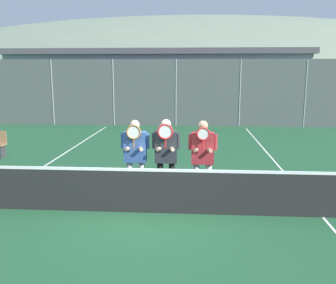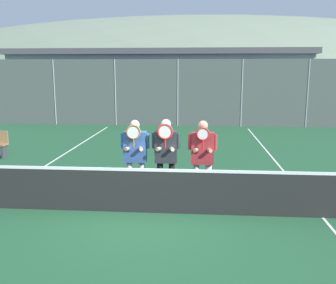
# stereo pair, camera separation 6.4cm
# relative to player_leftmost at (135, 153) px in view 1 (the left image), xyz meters

# --- Properties ---
(ground_plane) EXTENTS (120.00, 120.00, 0.00)m
(ground_plane) POSITION_rel_player_leftmost_xyz_m (0.31, -0.78, -1.03)
(ground_plane) COLOR #1E4C2D
(hill_distant) EXTENTS (111.18, 61.77, 21.62)m
(hill_distant) POSITION_rel_player_leftmost_xyz_m (0.31, 56.05, -1.03)
(hill_distant) COLOR slate
(hill_distant) RESTS_ON ground_plane
(clubhouse_building) EXTENTS (19.72, 5.50, 4.09)m
(clubhouse_building) POSITION_rel_player_leftmost_xyz_m (-1.33, 18.17, 1.03)
(clubhouse_building) COLOR #9EA3A8
(clubhouse_building) RESTS_ON ground_plane
(fence_back) EXTENTS (18.94, 0.06, 3.29)m
(fence_back) POSITION_rel_player_leftmost_xyz_m (0.31, 10.95, 0.61)
(fence_back) COLOR gray
(fence_back) RESTS_ON ground_plane
(tennis_net) EXTENTS (9.23, 0.09, 1.00)m
(tennis_net) POSITION_rel_player_leftmost_xyz_m (0.31, -0.78, -0.57)
(tennis_net) COLOR gray
(tennis_net) RESTS_ON ground_plane
(court_line_left_sideline) EXTENTS (0.05, 16.00, 0.01)m
(court_line_left_sideline) POSITION_rel_player_leftmost_xyz_m (-3.12, 2.22, -1.03)
(court_line_left_sideline) COLOR white
(court_line_left_sideline) RESTS_ON ground_plane
(court_line_right_sideline) EXTENTS (0.05, 16.00, 0.01)m
(court_line_right_sideline) POSITION_rel_player_leftmost_xyz_m (3.73, 2.22, -1.03)
(court_line_right_sideline) COLOR white
(court_line_right_sideline) RESTS_ON ground_plane
(player_leftmost) EXTENTS (0.61, 0.34, 1.74)m
(player_leftmost) POSITION_rel_player_leftmost_xyz_m (0.00, 0.00, 0.00)
(player_leftmost) COLOR white
(player_leftmost) RESTS_ON ground_plane
(player_center_left) EXTENTS (0.59, 0.34, 1.77)m
(player_center_left) POSITION_rel_player_leftmost_xyz_m (0.66, -0.06, 0.02)
(player_center_left) COLOR black
(player_center_left) RESTS_ON ground_plane
(player_center_right) EXTENTS (0.60, 0.34, 1.75)m
(player_center_right) POSITION_rel_player_leftmost_xyz_m (1.43, -0.07, 0.00)
(player_center_right) COLOR white
(player_center_right) RESTS_ON ground_plane
(car_far_left) EXTENTS (4.13, 1.96, 1.72)m
(car_far_left) POSITION_rel_player_leftmost_xyz_m (-5.22, 13.94, -0.15)
(car_far_left) COLOR navy
(car_far_left) RESTS_ON ground_plane
(car_left_of_center) EXTENTS (4.19, 2.06, 1.78)m
(car_left_of_center) POSITION_rel_player_leftmost_xyz_m (-0.36, 13.73, -0.13)
(car_left_of_center) COLOR slate
(car_left_of_center) RESTS_ON ground_plane
(car_center) EXTENTS (4.45, 2.08, 1.87)m
(car_center) POSITION_rel_player_leftmost_xyz_m (4.65, 13.73, -0.08)
(car_center) COLOR #B2B7BC
(car_center) RESTS_ON ground_plane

